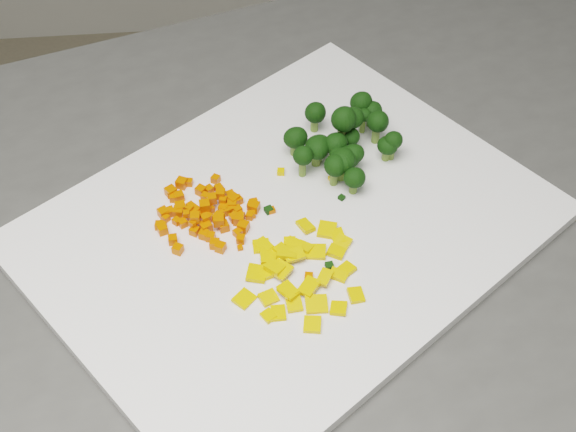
{
  "coord_description": "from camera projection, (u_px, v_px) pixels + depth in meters",
  "views": [
    {
      "loc": [
        -0.05,
        -0.18,
        1.52
      ],
      "look_at": [
        0.0,
        0.35,
        0.92
      ],
      "focal_mm": 50.0,
      "sensor_mm": 36.0,
      "label": 1
    }
  ],
  "objects": [
    {
      "name": "pepper_pile",
      "position": [
        297.0,
        268.0,
        0.76
      ],
      "size": [
        0.13,
        0.13,
        0.02
      ],
      "primitive_type": null,
      "color": "#FBB80D",
      "rests_on": "cutting_board"
    },
    {
      "name": "broccoli_floret_16",
      "position": [
        350.0,
        141.0,
        0.87
      ],
      "size": [
        0.03,
        0.03,
        0.03
      ],
      "primitive_type": null,
      "color": "black",
      "rests_on": "broccoli_pile"
    },
    {
      "name": "pepper_chunk_13",
      "position": [
        288.0,
        290.0,
        0.74
      ],
      "size": [
        0.02,
        0.02,
        0.01
      ],
      "primitive_type": "cube",
      "rotation": [
        -0.06,
        0.11,
        2.09
      ],
      "color": "#FBB80D",
      "rests_on": "pepper_pile"
    },
    {
      "name": "pepper_chunk_29",
      "position": [
        288.0,
        291.0,
        0.74
      ],
      "size": [
        0.02,
        0.02,
        0.01
      ],
      "primitive_type": "cube",
      "rotation": [
        0.11,
        0.03,
        2.28
      ],
      "color": "#FBB80D",
      "rests_on": "pepper_pile"
    },
    {
      "name": "carrot_cube_51",
      "position": [
        177.0,
        221.0,
        0.81
      ],
      "size": [
        0.01,
        0.01,
        0.01
      ],
      "primitive_type": "cube",
      "rotation": [
        0.0,
        0.0,
        2.38
      ],
      "color": "#E24A02",
      "rests_on": "carrot_pile"
    },
    {
      "name": "broccoli_floret_10",
      "position": [
        316.0,
        152.0,
        0.85
      ],
      "size": [
        0.04,
        0.04,
        0.04
      ],
      "primitive_type": null,
      "color": "black",
      "rests_on": "broccoli_pile"
    },
    {
      "name": "stray_bit_6",
      "position": [
        271.0,
        210.0,
        0.82
      ],
      "size": [
        0.01,
        0.01,
        0.0
      ],
      "primitive_type": "cube",
      "rotation": [
        0.0,
        0.0,
        0.26
      ],
      "color": "#E24A02",
      "rests_on": "cutting_board"
    },
    {
      "name": "pepper_chunk_3",
      "position": [
        315.0,
        252.0,
        0.78
      ],
      "size": [
        0.02,
        0.02,
        0.01
      ],
      "primitive_type": "cube",
      "rotation": [
        -0.09,
        0.08,
        2.98
      ],
      "color": "#FBB80D",
      "rests_on": "pepper_pile"
    },
    {
      "name": "carrot_pile",
      "position": [
        208.0,
        207.0,
        0.8
      ],
      "size": [
        0.11,
        0.11,
        0.03
      ],
      "primitive_type": null,
      "color": "#E24A02",
      "rests_on": "cutting_board"
    },
    {
      "name": "carrot_cube_7",
      "position": [
        234.0,
        218.0,
        0.81
      ],
      "size": [
        0.01,
        0.01,
        0.01
      ],
      "primitive_type": "cube",
      "rotation": [
        0.0,
        0.0,
        1.96
      ],
      "color": "#E24A02",
      "rests_on": "carrot_pile"
    },
    {
      "name": "pepper_chunk_1",
      "position": [
        261.0,
        246.0,
        0.79
      ],
      "size": [
        0.02,
        0.02,
        0.01
      ],
      "primitive_type": "cube",
      "rotation": [
        -0.08,
        -0.05,
        0.03
      ],
      "color": "#FBB80D",
      "rests_on": "pepper_pile"
    },
    {
      "name": "carrot_cube_2",
      "position": [
        239.0,
        219.0,
        0.81
      ],
      "size": [
        0.01,
        0.01,
        0.01
      ],
      "primitive_type": "cube",
      "rotation": [
        0.0,
        0.0,
        1.38
      ],
      "color": "#E24A02",
      "rests_on": "carrot_pile"
    },
    {
      "name": "pepper_chunk_6",
      "position": [
        264.0,
        273.0,
        0.76
      ],
      "size": [
        0.02,
        0.02,
        0.01
      ],
      "primitive_type": "cube",
      "rotation": [
        -0.11,
        0.04,
        1.89
      ],
      "color": "#FBB80D",
      "rests_on": "pepper_pile"
    },
    {
      "name": "pepper_chunk_4",
      "position": [
        296.0,
        245.0,
        0.79
      ],
      "size": [
        0.02,
        0.02,
        0.01
      ],
      "primitive_type": "cube",
      "rotation": [
        -0.0,
        -0.09,
        2.62
      ],
      "color": "#FBB80D",
      "rests_on": "pepper_pile"
    },
    {
      "name": "pepper_chunk_17",
      "position": [
        287.0,
        253.0,
        0.77
      ],
      "size": [
        0.02,
        0.02,
        0.01
      ],
      "primitive_type": "cube",
      "rotation": [
        0.07,
        0.15,
        1.39
      ],
      "color": "#FBB80D",
      "rests_on": "pepper_pile"
    },
    {
      "name": "carrot_cube_62",
      "position": [
        215.0,
        244.0,
        0.78
      ],
      "size": [
        0.01,
        0.01,
        0.01
      ],
      "primitive_type": "cube",
      "rotation": [
        0.0,
        0.0,
        2.93
      ],
      "color": "#E24A02",
      "rests_on": "carrot_pile"
    },
    {
      "name": "broccoli_floret_3",
      "position": [
        371.0,
        115.0,
        0.9
      ],
      "size": [
        0.03,
        0.03,
        0.03
      ],
      "primitive_type": null,
      "color": "black",
      "rests_on": "broccoli_pile"
    },
    {
      "name": "pepper_chunk_26",
      "position": [
        347.0,
        269.0,
        0.77
      ],
      "size": [
        0.02,
        0.02,
        0.01
      ],
      "primitive_type": "cube",
      "rotation": [
        -0.05,
        0.14,
        2.2
      ],
      "color": "#FBB80D",
      "rests_on": "pepper_pile"
    },
    {
      "name": "carrot_cube_29",
      "position": [
        254.0,
        207.0,
        0.82
      ],
      "size": [
        0.01,
        0.01,
        0.01
      ],
      "primitive_type": "cube",
      "rotation": [
        0.0,
        0.0,
        1.14
      ],
      "color": "#E24A02",
      "rests_on": "carrot_pile"
    },
    {
      "name": "carrot_cube_64",
      "position": [
        180.0,
        208.0,
        0.82
      ],
      "size": [
        0.01,
        0.01,
        0.01
      ],
      "primitive_type": "cube",
      "rotation": [
        0.0,
        0.0,
        0.18
      ],
      "color": "#E24A02",
      "rests_on": "carrot_pile"
    },
    {
      "name": "broccoli_floret_17",
      "position": [
        337.0,
        162.0,
        0.84
      ],
      "size": [
        0.02,
        0.02,
        0.03
      ],
      "primitive_type": null,
      "color": "black",
      "rests_on": "broccoli_pile"
    },
    {
      "name": "carrot_cube_69",
      "position": [
        179.0,
        196.0,
        0.83
      ],
      "size": [
        0.01,
        0.01,
        0.01
      ],
      "primitive_type": "cube",
      "rotation": [
        0.0,
        0.0,
        1.88
      ],
      "color": "#E24A02",
      "rests_on": "carrot_pile"
    },
    {
      "name": "carrot_cube_20",
      "position": [
        201.0,
        217.0,
        0.81
      ],
      "size": [
        0.01,
        0.01,
        0.01
      ],
      "primitive_type": "cube",
      "rotation": [
        0.0,
        0.0,
        1.07
      ],
      "color": "#E24A02",
      "rests_on": "carrot_pile"
    },
    {
      "name": "pepper_chunk_23",
      "position": [
        356.0,
        295.0,
        0.75
      ],
      "size": [
        0.02,
        0.02,
        0.01
      ],
      "primitive_type": "cube",
      "rotation": [
        0.12,
        -0.02,
        1.69
      ],
      "color": "#FBB80D",
      "rests_on": "pepper_pile"
    },
    {
      "name": "carrot_cube_22",
      "position": [
        171.0,
        192.0,
        0.83
      ],
      "size": [
        0.01,
        0.01,
        0.01
      ],
      "primitive_type": "cube",
      "rotation": [
        0.0,
        0.0,
        0.59
      ],
      "color": "#E24A02",
      "rests_on": "carrot_pile"
    },
    {
      "name": "broccoli_pile",
      "position": [
        343.0,
        131.0,
        0.86
      ],
      "size": [
        0.13,
        0.13,
        0.06
      ],
      "primitive_type": null,
      "color": "black",
      "rests_on": "cutting_board"
    },
    {
      "name": "pepper_chunk_9",
      "position": [
        325.0,
        277.0,
        0.75
      ],
      "size": [
        0.02,
        0.02,
        0.01
      ],
      "primitive_type": "cube",
      "rotation": [
        0.07,
        -0.07,
        1.06
      ],
      "color": "#FBB80D",
      "rests_on": "pepper_pile"
    },
    {
      "name": "pepper_chunk_31",
      "position": [
        257.0,
        273.0,
        0.76
      ],
      "size": [
        0.02,
        0.02,
        0.01
      ],
      "primitive_type": "cube",
      "rotation": [
        0.09,
        0.1,
        1.35
      ],
      "color": "#FBB80D",
      "rests_on": "pepper_pile"
    },
    {
      "name": "carrot_cube_39",
      "position": [
        233.0,
        199.0,
        0.82
      ],
      "size": [
        0.01,
        0.01,
        0.01
      ],
      "primitive_type": "cube",
      "rotation": [
        0.0,
        0.0,
        0.73
      ],
      "color": "#E24A02",
      "rests_on": "carrot_pile"
    },
    {
      "name": "stray_bit_11",
      "position": [
        292.0,
        242.0,
        0.79
      ],
      "size": [
        0.01,
        0.01,
        0.0
      ],
      "primitive_type": "cube",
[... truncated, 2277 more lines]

